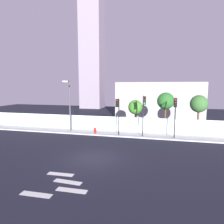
{
  "coord_description": "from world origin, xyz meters",
  "views": [
    {
      "loc": [
        5.14,
        -14.46,
        5.78
      ],
      "look_at": [
        -0.01,
        6.5,
        2.94
      ],
      "focal_mm": 31.67,
      "sensor_mm": 36.0,
      "label": 1
    }
  ],
  "objects_px": {
    "street_lamp_curbside": "(69,101)",
    "roadside_tree_leftmost": "(135,107)",
    "traffic_light_center": "(144,107)",
    "roadside_tree_midright": "(199,104)",
    "fire_hydrant": "(95,130)",
    "roadside_tree_midleft": "(166,101)",
    "traffic_light_right": "(118,109)",
    "traffic_light_left": "(175,109)"
  },
  "relations": [
    {
      "from": "traffic_light_right",
      "to": "roadside_tree_midleft",
      "type": "bearing_deg",
      "value": 35.8
    },
    {
      "from": "roadside_tree_leftmost",
      "to": "roadside_tree_midright",
      "type": "distance_m",
      "value": 7.62
    },
    {
      "from": "fire_hydrant",
      "to": "roadside_tree_midleft",
      "type": "bearing_deg",
      "value": 22.11
    },
    {
      "from": "fire_hydrant",
      "to": "roadside_tree_leftmost",
      "type": "xyz_separation_m",
      "value": [
        4.38,
        3.31,
        2.53
      ]
    },
    {
      "from": "traffic_light_right",
      "to": "street_lamp_curbside",
      "type": "relative_size",
      "value": 0.67
    },
    {
      "from": "traffic_light_center",
      "to": "traffic_light_right",
      "type": "distance_m",
      "value": 2.9
    },
    {
      "from": "traffic_light_right",
      "to": "fire_hydrant",
      "type": "bearing_deg",
      "value": 170.54
    },
    {
      "from": "traffic_light_center",
      "to": "roadside_tree_leftmost",
      "type": "xyz_separation_m",
      "value": [
        -1.39,
        3.87,
        -0.43
      ]
    },
    {
      "from": "roadside_tree_midright",
      "to": "traffic_light_right",
      "type": "bearing_deg",
      "value": -157.39
    },
    {
      "from": "traffic_light_left",
      "to": "roadside_tree_midright",
      "type": "height_order",
      "value": "roadside_tree_midright"
    },
    {
      "from": "fire_hydrant",
      "to": "roadside_tree_leftmost",
      "type": "bearing_deg",
      "value": 37.07
    },
    {
      "from": "street_lamp_curbside",
      "to": "roadside_tree_leftmost",
      "type": "height_order",
      "value": "street_lamp_curbside"
    },
    {
      "from": "roadside_tree_leftmost",
      "to": "traffic_light_right",
      "type": "bearing_deg",
      "value": -111.49
    },
    {
      "from": "street_lamp_curbside",
      "to": "roadside_tree_midleft",
      "type": "bearing_deg",
      "value": 16.84
    },
    {
      "from": "traffic_light_left",
      "to": "traffic_light_right",
      "type": "xyz_separation_m",
      "value": [
        -6.13,
        0.25,
        -0.16
      ]
    },
    {
      "from": "traffic_light_center",
      "to": "roadside_tree_midleft",
      "type": "height_order",
      "value": "roadside_tree_midleft"
    },
    {
      "from": "fire_hydrant",
      "to": "traffic_light_left",
      "type": "bearing_deg",
      "value": -4.63
    },
    {
      "from": "traffic_light_center",
      "to": "street_lamp_curbside",
      "type": "height_order",
      "value": "street_lamp_curbside"
    },
    {
      "from": "street_lamp_curbside",
      "to": "traffic_light_right",
      "type": "bearing_deg",
      "value": -3.28
    },
    {
      "from": "traffic_light_right",
      "to": "roadside_tree_midright",
      "type": "distance_m",
      "value": 9.86
    },
    {
      "from": "roadside_tree_midright",
      "to": "traffic_light_left",
      "type": "bearing_deg",
      "value": -126.3
    },
    {
      "from": "roadside_tree_leftmost",
      "to": "traffic_light_center",
      "type": "bearing_deg",
      "value": -70.21
    },
    {
      "from": "traffic_light_right",
      "to": "roadside_tree_midright",
      "type": "bearing_deg",
      "value": 22.61
    },
    {
      "from": "traffic_light_left",
      "to": "roadside_tree_leftmost",
      "type": "distance_m",
      "value": 6.16
    },
    {
      "from": "traffic_light_center",
      "to": "fire_hydrant",
      "type": "xyz_separation_m",
      "value": [
        -5.77,
        0.57,
        -2.95
      ]
    },
    {
      "from": "street_lamp_curbside",
      "to": "roadside_tree_midright",
      "type": "xyz_separation_m",
      "value": [
        15.2,
        3.44,
        -0.3
      ]
    },
    {
      "from": "roadside_tree_leftmost",
      "to": "roadside_tree_midright",
      "type": "relative_size",
      "value": 0.85
    },
    {
      "from": "traffic_light_center",
      "to": "fire_hydrant",
      "type": "height_order",
      "value": "traffic_light_center"
    },
    {
      "from": "fire_hydrant",
      "to": "roadside_tree_midright",
      "type": "height_order",
      "value": "roadside_tree_midright"
    },
    {
      "from": "street_lamp_curbside",
      "to": "fire_hydrant",
      "type": "xyz_separation_m",
      "value": [
        3.22,
        0.13,
        -3.41
      ]
    },
    {
      "from": "traffic_light_right",
      "to": "roadside_tree_leftmost",
      "type": "bearing_deg",
      "value": 68.51
    },
    {
      "from": "roadside_tree_midleft",
      "to": "traffic_light_left",
      "type": "bearing_deg",
      "value": -77.73
    },
    {
      "from": "traffic_light_center",
      "to": "roadside_tree_midright",
      "type": "height_order",
      "value": "same"
    },
    {
      "from": "traffic_light_left",
      "to": "street_lamp_curbside",
      "type": "xyz_separation_m",
      "value": [
        -12.23,
        0.6,
        0.55
      ]
    },
    {
      "from": "traffic_light_center",
      "to": "street_lamp_curbside",
      "type": "relative_size",
      "value": 0.73
    },
    {
      "from": "traffic_light_left",
      "to": "traffic_light_right",
      "type": "distance_m",
      "value": 6.14
    },
    {
      "from": "roadside_tree_midleft",
      "to": "roadside_tree_midright",
      "type": "xyz_separation_m",
      "value": [
        3.84,
        0.0,
        -0.27
      ]
    },
    {
      "from": "traffic_light_left",
      "to": "fire_hydrant",
      "type": "relative_size",
      "value": 6.12
    },
    {
      "from": "roadside_tree_midleft",
      "to": "roadside_tree_midright",
      "type": "relative_size",
      "value": 1.06
    },
    {
      "from": "traffic_light_left",
      "to": "traffic_light_right",
      "type": "height_order",
      "value": "traffic_light_left"
    },
    {
      "from": "roadside_tree_leftmost",
      "to": "roadside_tree_midleft",
      "type": "relative_size",
      "value": 0.8
    },
    {
      "from": "street_lamp_curbside",
      "to": "traffic_light_center",
      "type": "bearing_deg",
      "value": -2.78
    }
  ]
}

